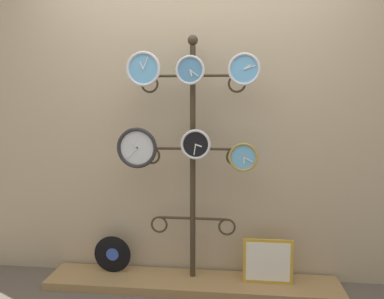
% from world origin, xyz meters
% --- Properties ---
extents(shop_wall, '(4.40, 0.04, 2.80)m').
position_xyz_m(shop_wall, '(0.00, 0.57, 1.40)').
color(shop_wall, tan).
rests_on(shop_wall, ground_plane).
extents(low_shelf, '(2.20, 0.36, 0.06)m').
position_xyz_m(low_shelf, '(0.00, 0.35, 0.03)').
color(low_shelf, '#9E7A4C').
rests_on(low_shelf, ground_plane).
extents(display_stand, '(0.77, 0.37, 1.87)m').
position_xyz_m(display_stand, '(0.00, 0.41, 0.69)').
color(display_stand, '#382D1E').
rests_on(display_stand, ground_plane).
extents(clock_top_left, '(0.25, 0.04, 0.25)m').
position_xyz_m(clock_top_left, '(-0.34, 0.30, 1.62)').
color(clock_top_left, '#60A8DB').
extents(clock_top_center, '(0.21, 0.04, 0.21)m').
position_xyz_m(clock_top_center, '(-0.01, 0.31, 1.61)').
color(clock_top_center, '#4C84B2').
extents(clock_top_right, '(0.22, 0.04, 0.22)m').
position_xyz_m(clock_top_right, '(0.36, 0.30, 1.61)').
color(clock_top_right, '#60A8DB').
extents(clock_middle_left, '(0.30, 0.04, 0.30)m').
position_xyz_m(clock_middle_left, '(-0.40, 0.32, 1.06)').
color(clock_middle_left, silver).
extents(clock_middle_center, '(0.22, 0.04, 0.22)m').
position_xyz_m(clock_middle_center, '(0.03, 0.32, 1.09)').
color(clock_middle_center, black).
extents(clock_middle_right, '(0.21, 0.04, 0.21)m').
position_xyz_m(clock_middle_right, '(0.37, 0.33, 1.00)').
color(clock_middle_right, '#60A8DB').
extents(vinyl_record, '(0.29, 0.01, 0.29)m').
position_xyz_m(vinyl_record, '(-0.63, 0.40, 0.21)').
color(vinyl_record, black).
rests_on(vinyl_record, low_shelf).
extents(picture_frame, '(0.36, 0.02, 0.33)m').
position_xyz_m(picture_frame, '(0.56, 0.35, 0.23)').
color(picture_frame, gold).
rests_on(picture_frame, low_shelf).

